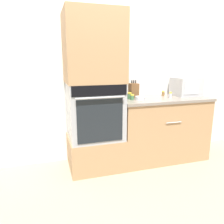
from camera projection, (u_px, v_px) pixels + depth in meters
The scene contains 13 objects.
ground_plane at pixel (127, 173), 2.77m from camera, with size 12.00×12.00×0.00m, color gray.
wall_back at pixel (113, 71), 3.07m from camera, with size 8.00×0.05×2.50m.
oven_cabinet_base at pixel (95, 152), 2.90m from camera, with size 0.69×0.60×0.41m.
wall_oven at pixel (95, 111), 2.77m from camera, with size 0.66×0.64×0.71m.
oven_cabinet_upper at pixel (93, 48), 2.60m from camera, with size 0.69×0.60×0.83m.
counter_unit at pixel (161, 128), 3.13m from camera, with size 1.27×0.63×0.89m.
microwave at pixel (186, 86), 3.19m from camera, with size 0.36×0.34×0.26m.
knife_block at pixel (134, 90), 3.04m from camera, with size 0.11×0.13×0.24m.
bowl at pixel (140, 98), 2.85m from camera, with size 0.13×0.13×0.04m.
condiment_jar_near at pixel (132, 97), 2.84m from camera, with size 0.05×0.05×0.07m.
condiment_jar_mid at pixel (163, 93), 3.15m from camera, with size 0.04×0.04×0.07m.
condiment_jar_far at pixel (170, 95), 2.98m from camera, with size 0.04×0.04×0.08m.
condiment_jar_back at pixel (130, 96), 2.91m from camera, with size 0.06×0.06×0.09m.
Camera 1 is at (-0.92, -2.35, 1.39)m, focal length 35.00 mm.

